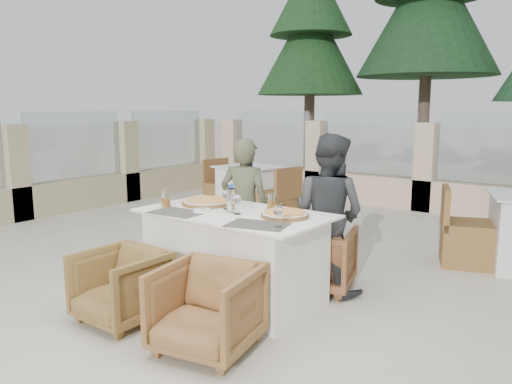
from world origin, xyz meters
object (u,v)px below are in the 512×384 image
Objects in this scene: water_bottle at (231,198)px; armchair_near_right at (207,309)px; wine_glass_centre at (227,199)px; armchair_far_left at (244,236)px; olive_dish at (202,210)px; beer_glass_left at (166,198)px; bg_table_a at (249,192)px; pizza_right at (285,214)px; beer_glass_right at (271,201)px; armchair_far_right at (319,258)px; diner_right at (329,214)px; wine_glass_corner at (278,215)px; armchair_near_left at (121,286)px; dining_table at (235,256)px; pizza_left at (207,201)px; diner_left at (245,208)px; wine_glass_near at (237,203)px.

water_bottle reaches higher than armchair_near_right.
wine_glass_centre reaches higher than armchair_far_left.
beer_glass_left is at bearing -177.35° from olive_dish.
bg_table_a is (-1.81, 2.62, -0.48)m from wine_glass_centre.
beer_glass_right is at bearing 144.92° from pizza_right.
bg_table_a is at bearing 121.30° from olive_dish.
armchair_far_right is (0.45, 0.70, -0.60)m from water_bottle.
armchair_near_right is (-0.02, -0.91, -0.50)m from pizza_right.
armchair_near_right is at bearing 90.42° from diner_right.
water_bottle reaches higher than wine_glass_corner.
armchair_near_left is (-0.39, -0.85, -0.61)m from water_bottle.
beer_glass_right is (-0.43, 0.51, -0.02)m from wine_glass_corner.
armchair_far_left is at bearing 93.33° from armchair_near_left.
armchair_far_right is 1.49m from armchair_near_right.
armchair_near_right reaches higher than armchair_far_right.
wine_glass_centre is (-0.13, 0.06, 0.48)m from dining_table.
pizza_left is 2.84× the size of beer_glass_left.
wine_glass_centre is 1.18× the size of beer_glass_left.
diner_right is (1.02, -0.07, 0.38)m from armchair_far_left.
armchair_near_left is 0.85m from armchair_near_right.
olive_dish is at bearing 123.05° from armchair_near_right.
beer_glass_left is 0.25× the size of armchair_near_left.
diner_left is (-0.31, 0.57, -0.21)m from water_bottle.
beer_glass_left is at bearing -163.41° from dining_table.
wine_glass_centre reaches higher than beer_glass_right.
wine_glass_near reaches higher than pizza_right.
pizza_left is at bearing 162.95° from water_bottle.
dining_table reaches higher than armchair_near_left.
pizza_right is 0.49m from water_bottle.
armchair_far_left is at bearing 125.67° from wine_glass_near.
beer_glass_left reaches higher than armchair_near_right.
diner_right is at bearing 95.42° from wine_glass_corner.
olive_dish is at bearing 73.82° from armchair_near_left.
pizza_left reaches higher than armchair_near_left.
beer_glass_left reaches higher than bg_table_a.
olive_dish is at bearing -141.55° from dining_table.
dining_table is at bearing 106.08° from armchair_near_right.
beer_glass_right reaches higher than dining_table.
armchair_near_left is 3.86m from bg_table_a.
armchair_far_left is 0.44× the size of bg_table_a.
wine_glass_corner reaches higher than pizza_left.
dining_table is 1.13× the size of diner_right.
water_bottle is 1.02m from armchair_far_right.
armchair_far_left is 0.94m from armchair_far_right.
pizza_right is 0.36m from wine_glass_corner.
wine_glass_corner is 1.23m from diner_left.
olive_dish is at bearing -47.72° from bg_table_a.
beer_glass_right reaches higher than armchair_far_right.
wine_glass_centre is at bearing 47.60° from diner_right.
pizza_left is 0.86m from pizza_right.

